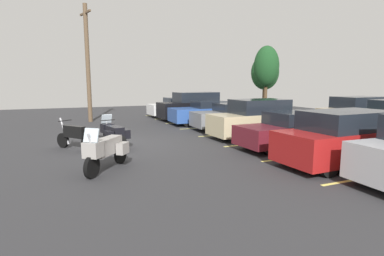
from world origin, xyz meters
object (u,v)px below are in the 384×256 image
at_px(car_blue, 207,113).
at_px(car_red, 344,138).
at_px(motorcycle_second, 74,136).
at_px(car_champagne, 254,119).
at_px(car_maroon, 292,131).
at_px(car_white, 178,107).
at_px(car_grey, 230,117).
at_px(utility_pole, 88,62).
at_px(car_black, 192,106).
at_px(car_far_tan, 356,114).
at_px(motorcycle_third, 105,150).
at_px(motorcycle_touring, 113,133).

height_order(car_blue, car_red, car_red).
distance_m(motorcycle_second, car_champagne, 8.28).
height_order(car_champagne, car_maroon, car_champagne).
relative_size(car_blue, car_red, 1.01).
bearing_deg(motorcycle_second, car_blue, 120.58).
bearing_deg(motorcycle_second, car_champagne, 86.49).
bearing_deg(car_blue, car_champagne, 0.19).
distance_m(car_white, car_grey, 7.66).
xyz_separation_m(motorcycle_second, car_red, (5.85, 8.11, 0.33)).
xyz_separation_m(car_champagne, car_red, (5.34, -0.14, -0.04)).
bearing_deg(utility_pole, car_blue, 58.78).
bearing_deg(utility_pole, car_red, 24.46).
bearing_deg(car_champagne, car_blue, -179.81).
relative_size(car_black, utility_pole, 0.61).
height_order(car_black, car_champagne, car_black).
bearing_deg(car_black, car_grey, 1.87).
xyz_separation_m(car_black, car_red, (13.28, -0.19, -0.10)).
bearing_deg(car_far_tan, motorcycle_third, -78.88).
distance_m(motorcycle_touring, car_far_tan, 13.36).
bearing_deg(motorcycle_touring, car_grey, 109.66).
height_order(motorcycle_second, car_far_tan, car_far_tan).
bearing_deg(car_far_tan, car_grey, -115.83).
distance_m(motorcycle_third, car_champagne, 8.10).
bearing_deg(car_champagne, car_red, -1.52).
bearing_deg(car_grey, car_far_tan, 64.17).
distance_m(car_champagne, car_red, 5.34).
relative_size(car_champagne, car_far_tan, 0.99).
relative_size(motorcycle_second, car_champagne, 0.40).
xyz_separation_m(car_far_tan, utility_pole, (-9.89, -13.51, 3.11)).
xyz_separation_m(car_blue, car_red, (10.72, -0.12, 0.14)).
relative_size(car_white, car_far_tan, 1.08).
distance_m(car_black, car_maroon, 10.60).
height_order(car_white, utility_pole, utility_pole).
distance_m(car_blue, car_red, 10.72).
height_order(car_black, car_blue, car_black).
bearing_deg(car_white, utility_pole, -82.91).
distance_m(motorcycle_touring, utility_pole, 9.90).
distance_m(car_far_tan, utility_pole, 17.03).
xyz_separation_m(car_white, car_maroon, (13.05, 0.21, -0.00)).
bearing_deg(car_black, car_red, -0.80).
distance_m(car_black, car_blue, 2.58).
distance_m(motorcycle_second, car_maroon, 8.90).
relative_size(car_maroon, car_far_tan, 1.11).
xyz_separation_m(motorcycle_touring, car_maroon, (2.92, 6.81, 0.09)).
distance_m(motorcycle_second, car_blue, 9.57).
xyz_separation_m(car_white, car_grey, (7.65, 0.37, 0.01)).
distance_m(motorcycle_third, car_black, 13.36).
relative_size(motorcycle_third, car_black, 0.40).
bearing_deg(car_grey, utility_pole, -133.64).
height_order(motorcycle_third, car_champagne, car_champagne).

